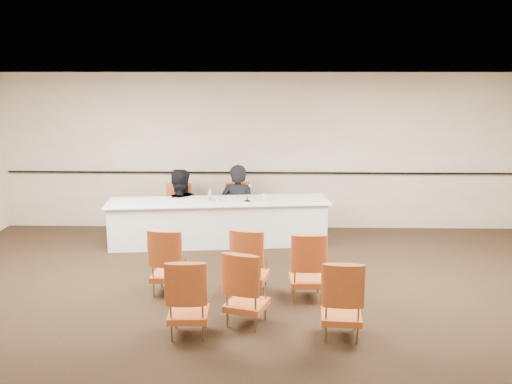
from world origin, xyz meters
TOP-DOWN VIEW (x-y plane):
  - floor at (0.00, 0.00)m, footprint 10.00×10.00m
  - ceiling at (0.00, 0.00)m, footprint 10.00×10.00m
  - wall_back at (0.00, 4.00)m, footprint 10.00×0.04m
  - wall_rail at (0.00, 3.96)m, footprint 9.80×0.04m
  - panel_table at (-0.71, 2.92)m, footprint 3.97×1.33m
  - panelist_main at (-0.40, 3.53)m, footprint 0.74×0.54m
  - panelist_main_chair at (-0.40, 3.53)m, footprint 0.55×0.55m
  - panelist_second at (-1.50, 3.41)m, footprint 1.01×0.87m
  - panelist_second_chair at (-1.50, 3.41)m, footprint 0.55×0.55m
  - papers at (-0.35, 2.87)m, footprint 0.36×0.32m
  - microphone at (-0.20, 2.87)m, footprint 0.16×0.23m
  - water_bottle at (-0.85, 2.89)m, footprint 0.08×0.08m
  - drinking_glass at (-0.71, 2.87)m, footprint 0.08×0.08m
  - coffee_cup at (0.10, 2.90)m, footprint 0.10×0.10m
  - aud_chair_front_left at (-1.19, 0.61)m, footprint 0.55×0.55m
  - aud_chair_front_mid at (-0.07, 0.63)m, footprint 0.59×0.59m
  - aud_chair_front_right at (0.70, 0.46)m, footprint 0.52×0.52m
  - aud_chair_back_left at (-0.75, -0.66)m, footprint 0.52×0.52m
  - aud_chair_back_mid at (-0.08, -0.36)m, footprint 0.63×0.63m
  - aud_chair_back_right at (1.03, -0.67)m, footprint 0.53×0.53m

SIDE VIEW (x-z plane):
  - floor at x=0.00m, z-range 0.00..0.00m
  - panelist_second at x=-1.50m, z-range -0.55..1.26m
  - panel_table at x=-0.71m, z-range 0.00..0.78m
  - panelist_main at x=-0.40m, z-range -0.53..1.33m
  - panelist_main_chair at x=-0.40m, z-range 0.00..0.95m
  - panelist_second_chair at x=-1.50m, z-range 0.00..0.95m
  - aud_chair_front_left at x=-1.19m, z-range 0.00..0.95m
  - aud_chair_front_mid at x=-0.07m, z-range 0.00..0.95m
  - aud_chair_front_right at x=0.70m, z-range 0.00..0.95m
  - aud_chair_back_left at x=-0.75m, z-range 0.00..0.95m
  - aud_chair_back_mid at x=-0.08m, z-range 0.00..0.95m
  - aud_chair_back_right at x=1.03m, z-range 0.00..0.95m
  - papers at x=-0.35m, z-range 0.78..0.79m
  - drinking_glass at x=-0.71m, z-range 0.78..0.88m
  - coffee_cup at x=0.10m, z-range 0.78..0.91m
  - water_bottle at x=-0.85m, z-range 0.78..0.99m
  - microphone at x=-0.20m, z-range 0.78..1.07m
  - wall_rail at x=0.00m, z-range 1.09..1.11m
  - wall_back at x=0.00m, z-range 0.00..3.00m
  - ceiling at x=0.00m, z-range 3.00..3.00m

